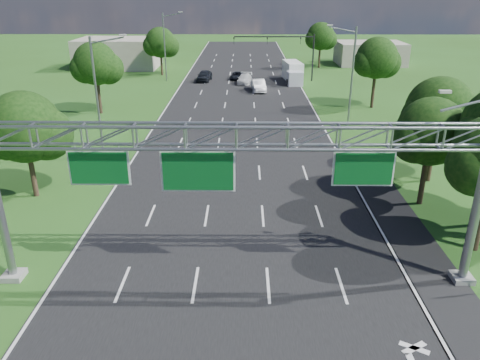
{
  "coord_description": "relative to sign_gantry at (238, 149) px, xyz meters",
  "views": [
    {
      "loc": [
        0.6,
        -7.78,
        13.64
      ],
      "look_at": [
        0.37,
        15.86,
        3.8
      ],
      "focal_mm": 35.0,
      "sensor_mm": 36.0,
      "label": 1
    }
  ],
  "objects": [
    {
      "name": "building_right",
      "position": [
        23.67,
        70.0,
        -4.89
      ],
      "size": [
        12.0,
        9.0,
        4.0
      ],
      "primitive_type": "cube",
      "color": "#9E9384",
      "rests_on": "ground"
    },
    {
      "name": "tree_verge_la",
      "position": [
        -14.25,
        10.04,
        -2.13
      ],
      "size": [
        5.76,
        4.8,
        7.4
      ],
      "color": "#2D2116",
      "rests_on": "ground"
    },
    {
      "name": "road",
      "position": [
        -0.33,
        18.0,
        -6.89
      ],
      "size": [
        18.0,
        180.0,
        0.02
      ],
      "primitive_type": "cube",
      "color": "black",
      "rests_on": "ground"
    },
    {
      "name": "sign_gantry",
      "position": [
        0.0,
        0.0,
        0.0
      ],
      "size": [
        23.5,
        1.0,
        9.56
      ],
      "color": "gray",
      "rests_on": "ground"
    },
    {
      "name": "box_truck",
      "position": [
        7.67,
        52.45,
        -5.49
      ],
      "size": [
        2.87,
        7.91,
        2.91
      ],
      "rotation": [
        0.0,
        0.0,
        0.12
      ],
      "color": "white",
      "rests_on": "ground"
    },
    {
      "name": "building_left",
      "position": [
        -22.33,
        66.0,
        -4.39
      ],
      "size": [
        14.0,
        10.0,
        5.0
      ],
      "primitive_type": "cube",
      "color": "#9E9384",
      "rests_on": "ground"
    },
    {
      "name": "tree_verge_re",
      "position": [
        13.75,
        66.04,
        -1.7
      ],
      "size": [
        5.76,
        4.8,
        7.84
      ],
      "color": "#2D2116",
      "rests_on": "ground"
    },
    {
      "name": "streetlight_l_near",
      "position": [
        -11.63,
        18.0,
        -1.31
      ],
      "size": [
        2.97,
        0.22,
        10.16
      ],
      "color": "gray",
      "rests_on": "ground"
    },
    {
      "name": "tree_verge_rd",
      "position": [
        15.75,
        36.04,
        -1.26
      ],
      "size": [
        5.76,
        4.8,
        8.28
      ],
      "color": "#2D2116",
      "rests_on": "ground"
    },
    {
      "name": "tree_verge_lc",
      "position": [
        -13.25,
        58.04,
        -1.92
      ],
      "size": [
        5.76,
        4.8,
        7.62
      ],
      "color": "#2D2116",
      "rests_on": "ground"
    },
    {
      "name": "car_queue_c",
      "position": [
        -5.93,
        52.86,
        -6.08
      ],
      "size": [
        2.4,
        4.91,
        1.61
      ],
      "primitive_type": "imported",
      "rotation": [
        0.0,
        0.0,
        -0.11
      ],
      "color": "black",
      "rests_on": "ground"
    },
    {
      "name": "streetlight_l_far",
      "position": [
        -11.63,
        53.0,
        -1.31
      ],
      "size": [
        2.97,
        0.22,
        10.16
      ],
      "color": "gray",
      "rests_on": "ground"
    },
    {
      "name": "traffic_signal",
      "position": [
        7.15,
        53.0,
        -1.72
      ],
      "size": [
        12.21,
        0.24,
        7.0
      ],
      "color": "black",
      "rests_on": "ground"
    },
    {
      "name": "tree_verge_lb",
      "position": [
        -16.25,
        33.04,
        -1.48
      ],
      "size": [
        5.76,
        4.8,
        8.06
      ],
      "color": "#2D2116",
      "rests_on": "ground"
    },
    {
      "name": "car_queue_d",
      "position": [
        2.23,
        45.47,
        -6.1
      ],
      "size": [
        2.15,
        4.97,
        1.59
      ],
      "primitive_type": "imported",
      "rotation": [
        0.0,
        0.0,
        0.1
      ],
      "color": "silver",
      "rests_on": "ground"
    },
    {
      "name": "car_queue_a",
      "position": [
        0.29,
        51.12,
        -6.21
      ],
      "size": [
        2.39,
        4.87,
        1.36
      ],
      "primitive_type": "imported",
      "rotation": [
        0.0,
        0.0,
        -0.1
      ],
      "color": "silver",
      "rests_on": "ground"
    },
    {
      "name": "car_queue_b",
      "position": [
        -0.93,
        54.35,
        -6.34
      ],
      "size": [
        2.19,
        4.12,
        1.1
      ],
      "primitive_type": "imported",
      "rotation": [
        0.0,
        0.0,
        -0.09
      ],
      "color": "black",
      "rests_on": "ground"
    },
    {
      "name": "road_flare",
      "position": [
        9.87,
        2.0,
        -6.89
      ],
      "size": [
        3.0,
        30.0,
        0.02
      ],
      "primitive_type": "cube",
      "color": "black",
      "rests_on": "ground"
    },
    {
      "name": "ground",
      "position": [
        -0.33,
        18.0,
        -6.89
      ],
      "size": [
        220.0,
        220.0,
        0.0
      ],
      "primitive_type": "plane",
      "color": "#284E17",
      "rests_on": "ground"
    },
    {
      "name": "streetlight_r_mid",
      "position": [
        10.97,
        28.0,
        -1.31
      ],
      "size": [
        2.97,
        0.22,
        10.16
      ],
      "color": "gray",
      "rests_on": "ground"
    }
  ]
}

